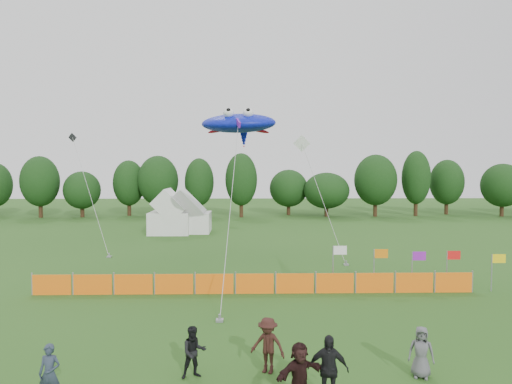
{
  "coord_description": "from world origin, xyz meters",
  "views": [
    {
      "loc": [
        -0.46,
        -13.81,
        6.24
      ],
      "look_at": [
        0.0,
        6.0,
        5.2
      ],
      "focal_mm": 32.0,
      "sensor_mm": 36.0,
      "label": 1
    }
  ],
  "objects_px": {
    "barrier_fence": "(255,284)",
    "spectator_e": "(421,352)",
    "spectator_a": "(50,373)",
    "spectator_c": "(268,345)",
    "tent_left": "(171,215)",
    "spectator_d": "(328,369)",
    "stingray_kite": "(239,124)",
    "spectator_b": "(194,352)",
    "tent_right": "(188,216)",
    "spectator_f": "(300,374)"
  },
  "relations": [
    {
      "from": "barrier_fence",
      "to": "spectator_e",
      "type": "height_order",
      "value": "spectator_e"
    },
    {
      "from": "spectator_a",
      "to": "spectator_c",
      "type": "distance_m",
      "value": 6.11
    },
    {
      "from": "tent_left",
      "to": "barrier_fence",
      "type": "distance_m",
      "value": 22.52
    },
    {
      "from": "tent_left",
      "to": "spectator_d",
      "type": "distance_m",
      "value": 33.15
    },
    {
      "from": "tent_left",
      "to": "spectator_d",
      "type": "xyz_separation_m",
      "value": [
        9.35,
        -31.79,
        -0.8
      ]
    },
    {
      "from": "spectator_a",
      "to": "stingray_kite",
      "type": "relative_size",
      "value": 0.08
    },
    {
      "from": "spectator_b",
      "to": "spectator_c",
      "type": "relative_size",
      "value": 0.91
    },
    {
      "from": "tent_left",
      "to": "tent_right",
      "type": "xyz_separation_m",
      "value": [
        1.52,
        0.76,
        -0.12
      ]
    },
    {
      "from": "spectator_c",
      "to": "spectator_f",
      "type": "relative_size",
      "value": 1.01
    },
    {
      "from": "spectator_d",
      "to": "spectator_f",
      "type": "bearing_deg",
      "value": -165.02
    },
    {
      "from": "tent_left",
      "to": "spectator_a",
      "type": "relative_size",
      "value": 2.47
    },
    {
      "from": "tent_left",
      "to": "spectator_c",
      "type": "bearing_deg",
      "value": -75.32
    },
    {
      "from": "tent_right",
      "to": "spectator_e",
      "type": "distance_m",
      "value": 32.97
    },
    {
      "from": "spectator_f",
      "to": "spectator_c",
      "type": "bearing_deg",
      "value": 84.7
    },
    {
      "from": "spectator_a",
      "to": "spectator_e",
      "type": "relative_size",
      "value": 1.02
    },
    {
      "from": "barrier_fence",
      "to": "spectator_c",
      "type": "bearing_deg",
      "value": -88.54
    },
    {
      "from": "spectator_b",
      "to": "spectator_c",
      "type": "xyz_separation_m",
      "value": [
        2.22,
        0.28,
        0.08
      ]
    },
    {
      "from": "spectator_c",
      "to": "spectator_e",
      "type": "xyz_separation_m",
      "value": [
        4.55,
        -0.42,
        -0.08
      ]
    },
    {
      "from": "tent_left",
      "to": "spectator_b",
      "type": "xyz_separation_m",
      "value": [
        5.62,
        -30.21,
        -0.95
      ]
    },
    {
      "from": "tent_right",
      "to": "spectator_c",
      "type": "bearing_deg",
      "value": -78.37
    },
    {
      "from": "spectator_b",
      "to": "spectator_d",
      "type": "bearing_deg",
      "value": -41.09
    },
    {
      "from": "spectator_a",
      "to": "spectator_b",
      "type": "distance_m",
      "value": 3.92
    },
    {
      "from": "spectator_b",
      "to": "stingray_kite",
      "type": "bearing_deg",
      "value": 68.55
    },
    {
      "from": "stingray_kite",
      "to": "spectator_f",
      "type": "bearing_deg",
      "value": -84.8
    },
    {
      "from": "tent_left",
      "to": "spectator_e",
      "type": "distance_m",
      "value": 32.8
    },
    {
      "from": "tent_left",
      "to": "barrier_fence",
      "type": "bearing_deg",
      "value": -70.2
    },
    {
      "from": "barrier_fence",
      "to": "spectator_e",
      "type": "relative_size",
      "value": 14.3
    },
    {
      "from": "tent_left",
      "to": "barrier_fence",
      "type": "relative_size",
      "value": 0.18
    },
    {
      "from": "stingray_kite",
      "to": "spectator_c",
      "type": "bearing_deg",
      "value": -86.56
    },
    {
      "from": "spectator_a",
      "to": "spectator_e",
      "type": "xyz_separation_m",
      "value": [
        10.45,
        1.21,
        -0.02
      ]
    },
    {
      "from": "tent_left",
      "to": "spectator_b",
      "type": "bearing_deg",
      "value": -79.45
    },
    {
      "from": "spectator_c",
      "to": "stingray_kite",
      "type": "xyz_separation_m",
      "value": [
        -1.11,
        18.43,
        8.46
      ]
    },
    {
      "from": "tent_left",
      "to": "spectator_b",
      "type": "distance_m",
      "value": 30.74
    },
    {
      "from": "spectator_b",
      "to": "spectator_e",
      "type": "relative_size",
      "value": 1.01
    },
    {
      "from": "spectator_b",
      "to": "spectator_f",
      "type": "relative_size",
      "value": 0.92
    },
    {
      "from": "spectator_e",
      "to": "spectator_f",
      "type": "xyz_separation_m",
      "value": [
        -3.81,
        -1.52,
        0.07
      ]
    },
    {
      "from": "spectator_d",
      "to": "stingray_kite",
      "type": "bearing_deg",
      "value": 106.19
    },
    {
      "from": "spectator_e",
      "to": "spectator_c",
      "type": "bearing_deg",
      "value": -166.86
    },
    {
      "from": "spectator_b",
      "to": "spectator_c",
      "type": "distance_m",
      "value": 2.23
    },
    {
      "from": "spectator_e",
      "to": "stingray_kite",
      "type": "relative_size",
      "value": 0.07
    },
    {
      "from": "tent_right",
      "to": "spectator_b",
      "type": "distance_m",
      "value": 31.25
    },
    {
      "from": "spectator_a",
      "to": "spectator_c",
      "type": "bearing_deg",
      "value": 18.71
    },
    {
      "from": "spectator_a",
      "to": "spectator_d",
      "type": "distance_m",
      "value": 7.4
    },
    {
      "from": "spectator_b",
      "to": "spectator_d",
      "type": "distance_m",
      "value": 4.05
    },
    {
      "from": "spectator_b",
      "to": "spectator_a",
      "type": "bearing_deg",
      "value": -177.82
    },
    {
      "from": "tent_left",
      "to": "spectator_a",
      "type": "bearing_deg",
      "value": -86.47
    },
    {
      "from": "tent_left",
      "to": "spectator_d",
      "type": "bearing_deg",
      "value": -73.62
    },
    {
      "from": "tent_right",
      "to": "spectator_c",
      "type": "height_order",
      "value": "tent_right"
    },
    {
      "from": "spectator_c",
      "to": "spectator_d",
      "type": "relative_size",
      "value": 0.92
    },
    {
      "from": "spectator_e",
      "to": "spectator_f",
      "type": "distance_m",
      "value": 4.1
    }
  ]
}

